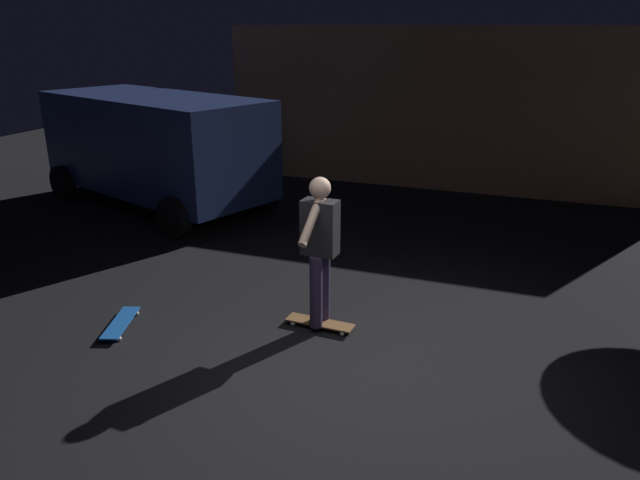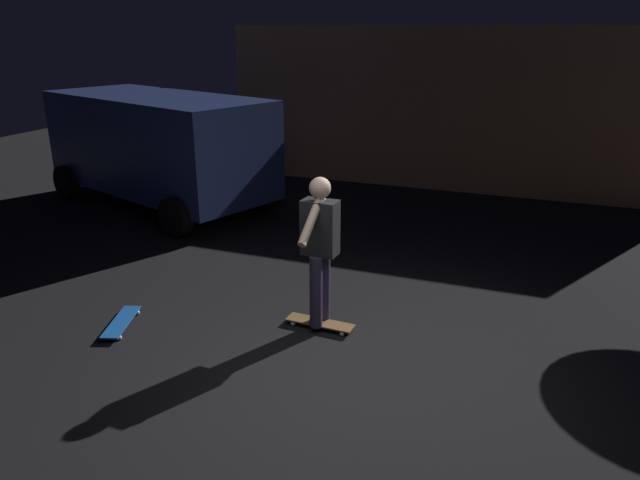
# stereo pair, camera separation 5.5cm
# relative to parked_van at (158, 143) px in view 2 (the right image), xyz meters

# --- Properties ---
(ground_plane) EXTENTS (28.00, 28.00, 0.00)m
(ground_plane) POSITION_rel_parked_van_xyz_m (5.10, -4.47, -1.16)
(ground_plane) COLOR black
(low_building) EXTENTS (9.18, 3.32, 3.22)m
(low_building) POSITION_rel_parked_van_xyz_m (4.70, 4.58, 0.45)
(low_building) COLOR tan
(low_building) RESTS_ON ground_plane
(parked_van) EXTENTS (4.97, 3.46, 2.03)m
(parked_van) POSITION_rel_parked_van_xyz_m (0.00, 0.00, 0.00)
(parked_van) COLOR navy
(parked_van) RESTS_ON ground_plane
(skateboard_ridden) EXTENTS (0.79, 0.25, 0.07)m
(skateboard_ridden) POSITION_rel_parked_van_xyz_m (4.59, -3.55, -1.11)
(skateboard_ridden) COLOR olive
(skateboard_ridden) RESTS_ON ground_plane
(skateboard_spare) EXTENTS (0.44, 0.80, 0.07)m
(skateboard_spare) POSITION_rel_parked_van_xyz_m (2.48, -4.34, -1.11)
(skateboard_spare) COLOR #1959B2
(skateboard_spare) RESTS_ON ground_plane
(skater) EXTENTS (0.39, 0.98, 1.67)m
(skater) POSITION_rel_parked_van_xyz_m (4.59, -3.55, -0.12)
(skater) COLOR #382D4C
(skater) RESTS_ON skateboard_ridden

